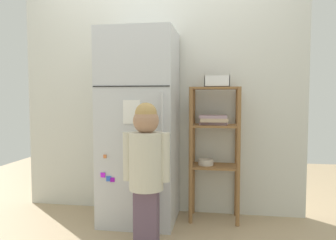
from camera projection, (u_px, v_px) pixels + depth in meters
name	position (u px, v px, depth m)	size (l,w,h in m)	color
ground_plane	(153.00, 222.00, 2.96)	(6.00, 6.00, 0.00)	tan
kitchen_wall_back	(160.00, 100.00, 3.21)	(2.81, 0.03, 2.23)	silver
refrigerator	(139.00, 127.00, 2.94)	(0.66, 0.60, 1.73)	silver
child_standing	(146.00, 161.00, 2.41)	(0.35, 0.26, 1.10)	#614B60
pantry_shelf_unit	(214.00, 138.00, 2.97)	(0.45, 0.29, 1.23)	olive
fruit_bin	(217.00, 83.00, 2.92)	(0.22, 0.19, 0.10)	white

